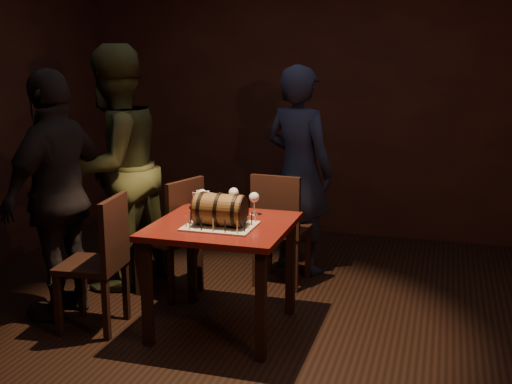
# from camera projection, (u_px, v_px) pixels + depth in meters

# --- Properties ---
(room_shell) EXTENTS (5.04, 5.04, 2.80)m
(room_shell) POSITION_uv_depth(u_px,v_px,m) (250.00, 125.00, 4.14)
(room_shell) COLOR black
(room_shell) RESTS_ON ground
(pub_table) EXTENTS (0.90, 0.90, 0.75)m
(pub_table) POSITION_uv_depth(u_px,v_px,m) (222.00, 239.00, 4.29)
(pub_table) COLOR #4B0F0C
(pub_table) RESTS_ON ground
(cake_board) EXTENTS (0.45, 0.35, 0.01)m
(cake_board) POSITION_uv_depth(u_px,v_px,m) (220.00, 226.00, 4.17)
(cake_board) COLOR #AD9E8B
(cake_board) RESTS_ON pub_table
(barrel_cake) EXTENTS (0.38, 0.22, 0.22)m
(barrel_cake) POSITION_uv_depth(u_px,v_px,m) (220.00, 210.00, 4.15)
(barrel_cake) COLOR brown
(barrel_cake) RESTS_ON cake_board
(birthday_candles) EXTENTS (0.40, 0.30, 0.09)m
(birthday_candles) POSITION_uv_depth(u_px,v_px,m) (220.00, 219.00, 4.16)
(birthday_candles) COLOR #D9C781
(birthday_candles) RESTS_ON cake_board
(wine_glass_left) EXTENTS (0.07, 0.07, 0.16)m
(wine_glass_left) POSITION_uv_depth(u_px,v_px,m) (202.00, 195.00, 4.55)
(wine_glass_left) COLOR silver
(wine_glass_left) RESTS_ON pub_table
(wine_glass_mid) EXTENTS (0.07, 0.07, 0.16)m
(wine_glass_mid) POSITION_uv_depth(u_px,v_px,m) (234.00, 194.00, 4.60)
(wine_glass_mid) COLOR silver
(wine_glass_mid) RESTS_ON pub_table
(wine_glass_right) EXTENTS (0.07, 0.07, 0.16)m
(wine_glass_right) POSITION_uv_depth(u_px,v_px,m) (254.00, 198.00, 4.46)
(wine_glass_right) COLOR silver
(wine_glass_right) RESTS_ON pub_table
(pint_of_ale) EXTENTS (0.07, 0.07, 0.15)m
(pint_of_ale) POSITION_uv_depth(u_px,v_px,m) (209.00, 205.00, 4.47)
(pint_of_ale) COLOR silver
(pint_of_ale) RESTS_ON pub_table
(menu_card) EXTENTS (0.10, 0.05, 0.13)m
(menu_card) POSITION_uv_depth(u_px,v_px,m) (201.00, 201.00, 4.61)
(menu_card) COLOR white
(menu_card) RESTS_ON pub_table
(chair_back) EXTENTS (0.43, 0.43, 0.93)m
(chair_back) POSITION_uv_depth(u_px,v_px,m) (279.00, 224.00, 5.11)
(chair_back) COLOR black
(chair_back) RESTS_ON ground
(chair_left_rear) EXTENTS (0.50, 0.50, 0.93)m
(chair_left_rear) POSITION_uv_depth(u_px,v_px,m) (176.00, 231.00, 4.91)
(chair_left_rear) COLOR black
(chair_left_rear) RESTS_ON ground
(chair_left_front) EXTENTS (0.44, 0.44, 0.93)m
(chair_left_front) POSITION_uv_depth(u_px,v_px,m) (102.00, 256.00, 4.31)
(chair_left_front) COLOR black
(chair_left_front) RESTS_ON ground
(person_back) EXTENTS (0.76, 0.64, 1.76)m
(person_back) POSITION_uv_depth(u_px,v_px,m) (299.00, 170.00, 5.41)
(person_back) COLOR #1A1E35
(person_back) RESTS_ON ground
(person_left_rear) EXTENTS (0.99, 1.12, 1.93)m
(person_left_rear) POSITION_uv_depth(u_px,v_px,m) (114.00, 168.00, 5.06)
(person_left_rear) COLOR #3B3C1E
(person_left_rear) RESTS_ON ground
(person_left_front) EXTENTS (0.55, 1.08, 1.76)m
(person_left_front) POSITION_uv_depth(u_px,v_px,m) (59.00, 196.00, 4.48)
(person_left_front) COLOR black
(person_left_front) RESTS_ON ground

